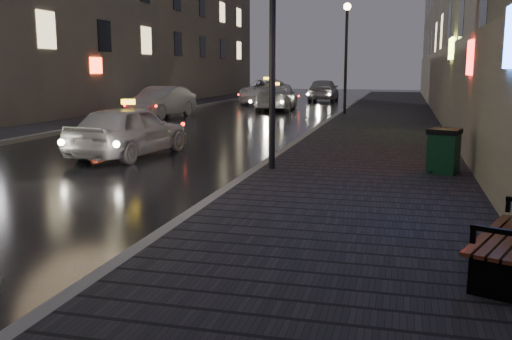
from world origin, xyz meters
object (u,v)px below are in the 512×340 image
at_px(taxi_mid, 276,98).
at_px(taxi_far, 266,91).
at_px(lamp_near, 273,15).
at_px(taxi_near, 129,131).
at_px(car_far, 324,90).
at_px(lamp_far, 346,44).
at_px(car_left_mid, 161,102).
at_px(trash_bin, 444,151).

bearing_deg(taxi_mid, taxi_far, -75.61).
bearing_deg(lamp_near, taxi_near, 158.41).
bearing_deg(lamp_near, car_far, 95.58).
bearing_deg(lamp_far, taxi_far, 122.54).
distance_m(car_left_mid, taxi_far, 12.56).
bearing_deg(trash_bin, taxi_far, 129.15).
xyz_separation_m(taxi_mid, taxi_far, (-2.12, 6.32, 0.10)).
height_order(lamp_near, trash_bin, lamp_near).
height_order(trash_bin, taxi_mid, taxi_mid).
bearing_deg(taxi_mid, lamp_far, 135.22).
relative_size(trash_bin, taxi_far, 0.16).
bearing_deg(taxi_mid, trash_bin, 108.18).
height_order(lamp_far, taxi_near, lamp_far).
relative_size(taxi_near, car_far, 0.86).
xyz_separation_m(trash_bin, car_left_mid, (-12.32, 13.23, 0.11)).
relative_size(lamp_near, trash_bin, 5.59).
distance_m(lamp_far, taxi_mid, 6.23).
bearing_deg(trash_bin, lamp_near, -156.46).
distance_m(lamp_far, taxi_near, 15.18).
bearing_deg(lamp_far, car_far, 102.20).
bearing_deg(lamp_near, trash_bin, 5.78).
distance_m(taxi_near, car_left_mid, 12.64).
bearing_deg(taxi_near, taxi_mid, -83.77).
relative_size(taxi_mid, taxi_far, 0.84).
distance_m(lamp_far, taxi_far, 12.11).
xyz_separation_m(trash_bin, taxi_far, (-10.02, 25.58, 0.18)).
relative_size(lamp_near, lamp_far, 1.00).
distance_m(trash_bin, taxi_mid, 20.82).
bearing_deg(lamp_near, taxi_far, 103.75).
height_order(trash_bin, taxi_near, taxi_near).
height_order(trash_bin, car_left_mid, car_left_mid).
distance_m(lamp_near, trash_bin, 4.67).
height_order(lamp_near, lamp_far, same).
height_order(lamp_near, car_far, lamp_near).
bearing_deg(taxi_mid, lamp_near, 98.04).
bearing_deg(car_left_mid, trash_bin, -40.99).
distance_m(car_left_mid, car_far, 16.62).
height_order(taxi_near, car_far, car_far).
bearing_deg(lamp_far, car_left_mid, -164.52).
height_order(lamp_far, car_far, lamp_far).
height_order(taxi_near, taxi_far, taxi_far).
distance_m(taxi_near, car_far, 27.50).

